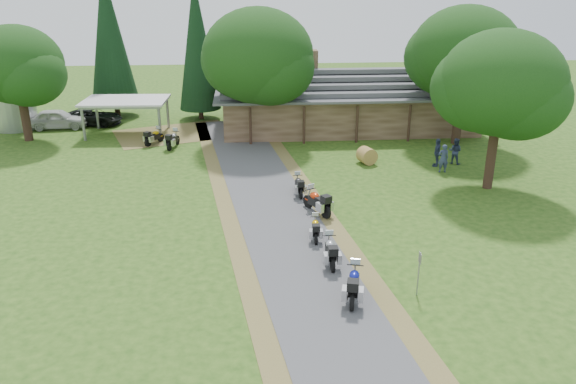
{
  "coord_description": "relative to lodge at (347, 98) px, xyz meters",
  "views": [
    {
      "loc": [
        -2.29,
        -21.06,
        11.96
      ],
      "look_at": [
        -0.28,
        5.42,
        1.6
      ],
      "focal_mm": 35.0,
      "sensor_mm": 36.0,
      "label": 1
    }
  ],
  "objects": [
    {
      "name": "oak_lodge_left",
      "position": [
        -7.32,
        -3.68,
        2.73
      ],
      "size": [
        8.1,
        8.1,
        10.36
      ],
      "primitive_type": null,
      "color": "#143810",
      "rests_on": "ground"
    },
    {
      "name": "carport",
      "position": [
        -17.69,
        -0.78,
        -1.06
      ],
      "size": [
        6.6,
        4.56,
        2.78
      ],
      "primitive_type": null,
      "rotation": [
        0.0,
        0.0,
        -0.04
      ],
      "color": "silver",
      "rests_on": "ground"
    },
    {
      "name": "oak_silo",
      "position": [
        -24.99,
        -2.05,
        2.19
      ],
      "size": [
        6.75,
        6.75,
        9.28
      ],
      "primitive_type": null,
      "color": "#143810",
      "rests_on": "ground"
    },
    {
      "name": "person_a",
      "position": [
        4.22,
        -11.7,
        -1.36
      ],
      "size": [
        0.63,
        0.46,
        2.17
      ],
      "primitive_type": "imported",
      "rotation": [
        0.0,
        0.0,
        3.11
      ],
      "color": "#323C5D",
      "rests_on": "ground"
    },
    {
      "name": "motorcycle_row_d",
      "position": [
        -4.67,
        -17.69,
        -1.73
      ],
      "size": [
        1.59,
        2.19,
        1.44
      ],
      "primitive_type": null,
      "rotation": [
        0.0,
        0.0,
        2.05
      ],
      "color": "red",
      "rests_on": "ground"
    },
    {
      "name": "lodge",
      "position": [
        0.0,
        0.0,
        0.0
      ],
      "size": [
        21.4,
        9.4,
        4.9
      ],
      "primitive_type": null,
      "color": "brown",
      "rests_on": "ground"
    },
    {
      "name": "car_dark_suv",
      "position": [
        -21.22,
        2.46,
        -1.44
      ],
      "size": [
        3.27,
        5.64,
        2.03
      ],
      "primitive_type": "imported",
      "rotation": [
        0.0,
        0.0,
        1.37
      ],
      "color": "black",
      "rests_on": "ground"
    },
    {
      "name": "motorcycle_row_c",
      "position": [
        -5.11,
        -20.73,
        -1.88
      ],
      "size": [
        0.66,
        1.7,
        1.14
      ],
      "primitive_type": null,
      "rotation": [
        0.0,
        0.0,
        1.5
      ],
      "color": "#DBA101",
      "rests_on": "ground"
    },
    {
      "name": "cedar_near",
      "position": [
        -12.25,
        3.91,
        3.53
      ],
      "size": [
        3.56,
        3.56,
        11.97
      ],
      "primitive_type": "cone",
      "color": "black",
      "rests_on": "ground"
    },
    {
      "name": "cedar_far",
      "position": [
        -19.8,
        5.47,
        3.94
      ],
      "size": [
        4.17,
        4.17,
        12.78
      ],
      "primitive_type": "cone",
      "color": "black",
      "rests_on": "ground"
    },
    {
      "name": "oak_lodge_right",
      "position": [
        7.4,
        -5.31,
        2.96
      ],
      "size": [
        7.79,
        7.79,
        10.83
      ],
      "primitive_type": null,
      "color": "#143810",
      "rests_on": "ground"
    },
    {
      "name": "motorcycle_carport_a",
      "position": [
        -15.21,
        -3.81,
        -1.82
      ],
      "size": [
        1.48,
        1.89,
        1.27
      ],
      "primitive_type": null,
      "rotation": [
        0.0,
        0.0,
        1.02
      ],
      "color": "#E4AF0B",
      "rests_on": "ground"
    },
    {
      "name": "person_c",
      "position": [
        4.23,
        -10.48,
        -1.34
      ],
      "size": [
        0.69,
        0.77,
        2.22
      ],
      "primitive_type": "imported",
      "rotation": [
        0.0,
        0.0,
        4.26
      ],
      "color": "#323C5D",
      "rests_on": "ground"
    },
    {
      "name": "silo",
      "position": [
        -27.19,
        1.67,
        1.02
      ],
      "size": [
        3.68,
        3.68,
        6.94
      ],
      "primitive_type": "cylinder",
      "rotation": [
        0.0,
        0.0,
        -0.08
      ],
      "color": "gray",
      "rests_on": "ground"
    },
    {
      "name": "driveway",
      "position": [
        -6.5,
        -20.0,
        -2.45
      ],
      "size": [
        51.95,
        51.95,
        0.0
      ],
      "primitive_type": "plane",
      "rotation": [
        0.0,
        0.0,
        0.14
      ],
      "color": "#4D4D4F",
      "rests_on": "ground"
    },
    {
      "name": "motorcycle_row_a",
      "position": [
        -4.28,
        -26.21,
        -1.73
      ],
      "size": [
        1.17,
        2.19,
        1.43
      ],
      "primitive_type": null,
      "rotation": [
        0.0,
        0.0,
        1.33
      ],
      "color": "navy",
      "rests_on": "ground"
    },
    {
      "name": "motorcycle_row_e",
      "position": [
        -5.37,
        -14.92,
        -1.83
      ],
      "size": [
        0.71,
        1.84,
        1.23
      ],
      "primitive_type": null,
      "rotation": [
        0.0,
        0.0,
        1.64
      ],
      "color": "black",
      "rests_on": "ground"
    },
    {
      "name": "motorcycle_carport_b",
      "position": [
        -13.69,
        -4.85,
        -1.78
      ],
      "size": [
        1.12,
        2.05,
        1.33
      ],
      "primitive_type": null,
      "rotation": [
        0.0,
        0.0,
        1.31
      ],
      "color": "slate",
      "rests_on": "ground"
    },
    {
      "name": "car_white_sedan",
      "position": [
        -23.81,
        1.43,
        -1.44
      ],
      "size": [
        2.91,
        6.2,
        2.02
      ],
      "primitive_type": "imported",
      "rotation": [
        0.0,
        0.0,
        1.63
      ],
      "color": "silver",
      "rests_on": "ground"
    },
    {
      "name": "person_b",
      "position": [
        5.59,
        -10.08,
        -1.41
      ],
      "size": [
        0.73,
        0.69,
        2.08
      ],
      "primitive_type": "imported",
      "rotation": [
        0.0,
        0.0,
        2.51
      ],
      "color": "#323C5D",
      "rests_on": "ground"
    },
    {
      "name": "sign_post",
      "position": [
        -1.71,
        -26.17,
        -1.5
      ],
      "size": [
        0.34,
        0.06,
        1.9
      ],
      "primitive_type": null,
      "color": "gray",
      "rests_on": "ground"
    },
    {
      "name": "hay_bale",
      "position": [
        -0.28,
        -9.61,
        -1.89
      ],
      "size": [
        1.38,
        1.32,
        1.12
      ],
      "primitive_type": "cylinder",
      "rotation": [
        1.57,
        0.0,
        0.31
      ],
      "color": "olive",
      "rests_on": "ground"
    },
    {
      "name": "ground",
      "position": [
        -6.0,
        -24.0,
        -2.45
      ],
      "size": [
        120.0,
        120.0,
        0.0
      ],
      "primitive_type": "plane",
      "color": "#244914",
      "rests_on": "ground"
    },
    {
      "name": "oak_driveway",
      "position": [
        5.98,
        -14.68,
        2.61
      ],
      "size": [
        7.0,
        7.0,
        10.11
      ],
      "primitive_type": null,
      "color": "#143810",
      "rests_on": "ground"
    },
    {
      "name": "motorcycle_row_b",
      "position": [
        -4.76,
        -23.27,
        -1.78
      ],
      "size": [
        0.66,
        1.95,
        1.33
      ],
      "primitive_type": null,
      "rotation": [
        0.0,
        0.0,
        1.56
      ],
      "color": "#95969C",
      "rests_on": "ground"
    }
  ]
}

